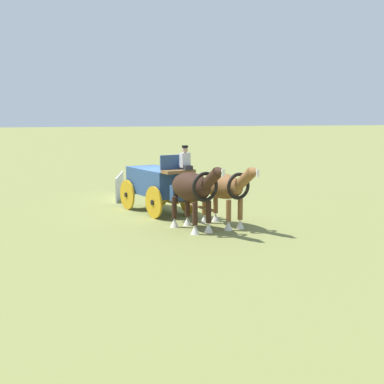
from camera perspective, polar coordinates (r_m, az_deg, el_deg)
ground_plane at (r=23.15m, az=-3.52°, el=-2.00°), size 220.00×220.00×0.00m
show_wagon at (r=22.84m, az=-3.37°, el=0.90°), size 5.76×2.90×2.78m
draft_horse_near at (r=20.08m, az=3.27°, el=0.41°), size 3.10×1.66×2.26m
draft_horse_off at (r=19.37m, az=0.11°, el=0.30°), size 2.93×1.63×2.33m
sponsor_banner at (r=26.86m, az=-7.28°, el=0.58°), size 3.17×0.59×1.10m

